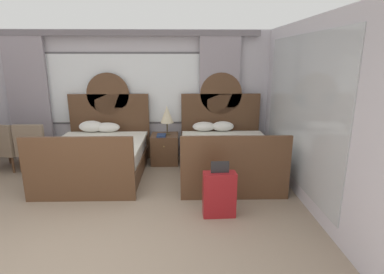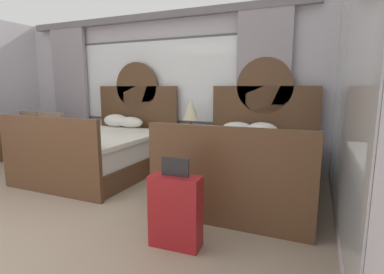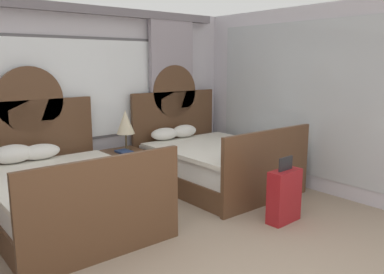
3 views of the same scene
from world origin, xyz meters
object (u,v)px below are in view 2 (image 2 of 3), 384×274
object	(u,v)px
bed_near_mirror	(249,164)
armchair_by_window_centre	(38,133)
armchair_by_window_left	(59,135)
bed_near_window	(105,149)
table_lamp_on_nightstand	(191,110)
suitcase_on_floor	(176,211)
book_on_nightstand	(181,135)
nightstand_between_beds	(187,152)

from	to	relation	value
bed_near_mirror	armchair_by_window_centre	size ratio (longest dim) A/B	2.29
bed_near_mirror	armchair_by_window_left	world-z (taller)	bed_near_mirror
armchair_by_window_left	bed_near_window	bearing A→B (deg)	-13.44
table_lamp_on_nightstand	suitcase_on_floor	size ratio (longest dim) A/B	0.75
bed_near_window	armchair_by_window_left	size ratio (longest dim) A/B	2.29
bed_near_window	book_on_nightstand	bearing A→B (deg)	25.52
bed_near_mirror	bed_near_window	bearing A→B (deg)	179.95
nightstand_between_beds	suitcase_on_floor	world-z (taller)	suitcase_on_floor
nightstand_between_beds	table_lamp_on_nightstand	distance (m)	0.72
armchair_by_window_left	armchair_by_window_centre	world-z (taller)	same
book_on_nightstand	armchair_by_window_centre	size ratio (longest dim) A/B	0.28
bed_near_window	bed_near_mirror	size ratio (longest dim) A/B	1.00
bed_near_mirror	table_lamp_on_nightstand	distance (m)	1.46
bed_near_mirror	armchair_by_window_centre	bearing A→B (deg)	175.69
suitcase_on_floor	bed_near_mirror	bearing A→B (deg)	79.57
bed_near_mirror	book_on_nightstand	xyz separation A→B (m)	(-1.24, 0.54, 0.24)
bed_near_window	book_on_nightstand	world-z (taller)	bed_near_window
bed_near_window	table_lamp_on_nightstand	xyz separation A→B (m)	(1.24, 0.68, 0.64)
bed_near_mirror	armchair_by_window_left	size ratio (longest dim) A/B	2.29
suitcase_on_floor	armchair_by_window_centre	bearing A→B (deg)	154.10
bed_near_window	nightstand_between_beds	size ratio (longest dim) A/B	3.55
bed_near_window	armchair_by_window_left	bearing A→B (deg)	166.56
bed_near_window	bed_near_mirror	world-z (taller)	same
book_on_nightstand	suitcase_on_floor	xyz separation A→B (m)	(0.94, -2.14, -0.29)
armchair_by_window_left	armchair_by_window_centre	size ratio (longest dim) A/B	1.00
nightstand_between_beds	bed_near_window	bearing A→B (deg)	-151.29
nightstand_between_beds	armchair_by_window_left	bearing A→B (deg)	-172.39
armchair_by_window_left	armchair_by_window_centre	xyz separation A→B (m)	(-0.55, 0.00, 0.00)
bed_near_mirror	armchair_by_window_left	xyz separation A→B (m)	(-3.69, 0.32, 0.11)
bed_near_window	armchair_by_window_centre	bearing A→B (deg)	170.38
armchair_by_window_left	suitcase_on_floor	world-z (taller)	armchair_by_window_left
bed_near_mirror	suitcase_on_floor	distance (m)	1.62
table_lamp_on_nightstand	book_on_nightstand	size ratio (longest dim) A/B	2.31
bed_near_mirror	book_on_nightstand	bearing A→B (deg)	156.30
table_lamp_on_nightstand	armchair_by_window_left	size ratio (longest dim) A/B	0.64
nightstand_between_beds	armchair_by_window_left	distance (m)	2.54
nightstand_between_beds	armchair_by_window_centre	bearing A→B (deg)	-173.78
bed_near_mirror	armchair_by_window_centre	world-z (taller)	bed_near_mirror
armchair_by_window_centre	suitcase_on_floor	bearing A→B (deg)	-25.90
table_lamp_on_nightstand	suitcase_on_floor	world-z (taller)	table_lamp_on_nightstand
nightstand_between_beds	suitcase_on_floor	distance (m)	2.42
bed_near_mirror	suitcase_on_floor	bearing A→B (deg)	-100.43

